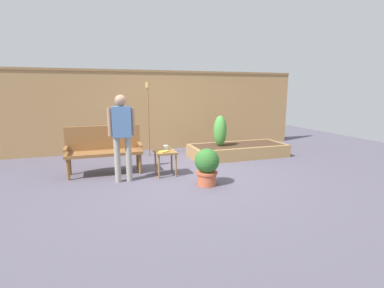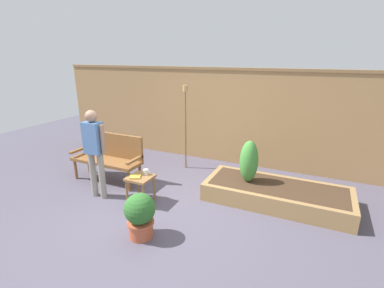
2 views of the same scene
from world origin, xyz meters
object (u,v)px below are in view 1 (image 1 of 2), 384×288
object	(u,v)px
garden_bench	(104,146)
cup_on_table	(166,148)
shrub_near_bench	(220,131)
tiki_torch	(148,107)
potted_boxwood	(207,165)
person_by_bench	(122,131)
side_table	(165,155)
book_on_table	(163,151)

from	to	relation	value
garden_bench	cup_on_table	bearing A→B (deg)	-20.04
shrub_near_bench	cup_on_table	bearing A→B (deg)	-151.05
garden_bench	tiki_torch	xyz separation A→B (m)	(1.11, 1.20, 0.69)
garden_bench	potted_boxwood	xyz separation A→B (m)	(1.66, -1.34, -0.19)
shrub_near_bench	potted_boxwood	bearing A→B (deg)	-120.33
garden_bench	potted_boxwood	bearing A→B (deg)	-38.86
person_by_bench	garden_bench	bearing A→B (deg)	114.33
potted_boxwood	tiki_torch	world-z (taller)	tiki_torch
shrub_near_bench	person_by_bench	bearing A→B (deg)	-155.23
shrub_near_bench	garden_bench	bearing A→B (deg)	-170.87
garden_bench	side_table	bearing A→B (deg)	-25.88
potted_boxwood	person_by_bench	world-z (taller)	person_by_bench
potted_boxwood	tiki_torch	size ratio (longest dim) A/B	0.36
tiki_torch	person_by_bench	distance (m)	2.06
garden_bench	tiki_torch	distance (m)	1.77
tiki_torch	book_on_table	bearing A→B (deg)	-91.51
potted_boxwood	shrub_near_bench	distance (m)	2.08
tiki_torch	person_by_bench	size ratio (longest dim) A/B	1.17
garden_bench	person_by_bench	bearing A→B (deg)	-65.67
tiki_torch	side_table	bearing A→B (deg)	-89.79
potted_boxwood	shrub_near_bench	size ratio (longest dim) A/B	0.88
book_on_table	person_by_bench	distance (m)	0.88
cup_on_table	book_on_table	size ratio (longest dim) A/B	0.72
cup_on_table	book_on_table	bearing A→B (deg)	-118.14
garden_bench	person_by_bench	distance (m)	0.83
tiki_torch	cup_on_table	bearing A→B (deg)	-88.35
garden_bench	potted_boxwood	world-z (taller)	garden_bench
book_on_table	tiki_torch	world-z (taller)	tiki_torch
side_table	book_on_table	bearing A→B (deg)	-133.51
side_table	potted_boxwood	distance (m)	0.97
shrub_near_bench	person_by_bench	world-z (taller)	person_by_bench
side_table	garden_bench	bearing A→B (deg)	154.12
garden_bench	book_on_table	world-z (taller)	garden_bench
book_on_table	potted_boxwood	distance (m)	0.96
book_on_table	person_by_bench	bearing A→B (deg)	158.55
garden_bench	shrub_near_bench	world-z (taller)	shrub_near_bench
potted_boxwood	person_by_bench	xyz separation A→B (m)	(-1.36, 0.67, 0.58)
potted_boxwood	person_by_bench	distance (m)	1.62
potted_boxwood	book_on_table	bearing A→B (deg)	129.05
cup_on_table	potted_boxwood	distance (m)	1.06
side_table	book_on_table	world-z (taller)	book_on_table
side_table	person_by_bench	xyz separation A→B (m)	(-0.81, -0.13, 0.54)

